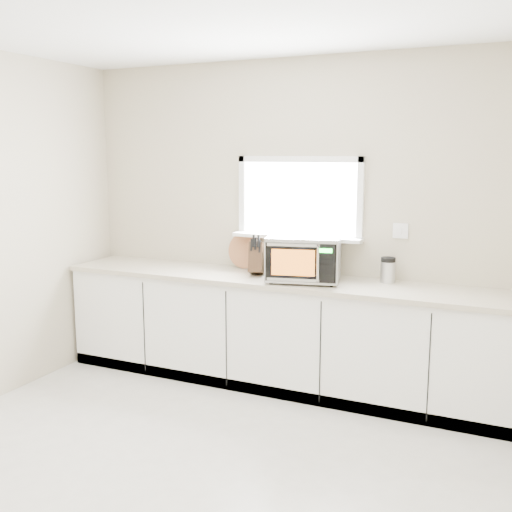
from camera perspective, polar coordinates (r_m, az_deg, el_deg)
The scene contains 8 objects.
ground at distance 3.78m, azimuth -7.45°, elevation -20.92°, with size 4.00×4.00×0.00m, color beige.
back_wall at distance 5.08m, azimuth 4.19°, elevation 3.42°, with size 4.00×0.17×2.70m.
cabinets at distance 5.00m, azimuth 2.86°, elevation -7.50°, with size 3.92×0.60×0.88m, color white.
countertop at distance 4.88m, azimuth 2.86°, elevation -2.36°, with size 3.92×0.64×0.04m, color beige.
microwave at distance 4.75m, azimuth 4.59°, elevation -0.14°, with size 0.64×0.55×0.36m.
knife_block at distance 4.97m, azimuth 0.06°, elevation -0.14°, with size 0.17×0.26×0.35m.
cutting_board at distance 5.26m, azimuth -1.03°, elevation 0.54°, with size 0.32×0.32×0.02m, color #A25F3F.
coffee_grinder at distance 4.81m, azimuth 12.45°, elevation -1.29°, with size 0.12×0.12×0.20m.
Camera 1 is at (1.75, -2.74, 1.93)m, focal length 42.00 mm.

